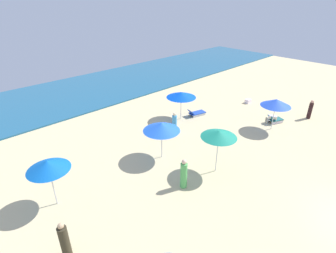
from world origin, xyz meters
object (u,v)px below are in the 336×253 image
at_px(beachgoer_0, 310,110).
at_px(cooler_box_0, 248,101).
at_px(lounge_chair_2_1, 272,118).
at_px(beachgoer_3, 174,124).
at_px(umbrella_5, 219,134).
at_px(umbrella_1, 181,95).
at_px(beachgoer_4, 65,242).
at_px(lounge_chair_1_0, 196,113).
at_px(lounge_chair_2_0, 275,120).
at_px(umbrella_3, 48,165).
at_px(beachgoer_1, 184,174).
at_px(umbrella_4, 162,127).
at_px(umbrella_2, 276,103).

bearing_deg(beachgoer_0, cooler_box_0, -162.08).
xyz_separation_m(lounge_chair_2_1, beachgoer_3, (-7.02, 3.90, 0.53)).
distance_m(lounge_chair_2_1, umbrella_5, 8.80).
bearing_deg(umbrella_1, beachgoer_4, -155.22).
bearing_deg(umbrella_1, cooler_box_0, -15.44).
bearing_deg(lounge_chair_1_0, lounge_chair_2_0, -132.30).
distance_m(lounge_chair_2_0, umbrella_3, 16.46).
relative_size(beachgoer_4, cooler_box_0, 3.21).
xyz_separation_m(umbrella_3, beachgoer_0, (18.75, -4.57, -1.50)).
bearing_deg(umbrella_5, beachgoer_3, 72.97).
height_order(lounge_chair_1_0, beachgoer_3, beachgoer_3).
relative_size(lounge_chair_2_0, beachgoer_0, 0.85).
height_order(umbrella_1, beachgoer_0, umbrella_1).
bearing_deg(lounge_chair_1_0, beachgoer_3, 119.43).
bearing_deg(lounge_chair_1_0, umbrella_3, 113.40).
xyz_separation_m(beachgoer_1, cooler_box_0, (12.87, 3.95, -0.61)).
distance_m(beachgoer_1, beachgoer_4, 6.21).
relative_size(umbrella_1, umbrella_4, 0.98).
height_order(umbrella_2, beachgoer_3, umbrella_2).
xyz_separation_m(beachgoer_4, cooler_box_0, (19.08, 3.68, -0.63)).
height_order(lounge_chair_2_1, beachgoer_0, beachgoer_0).
xyz_separation_m(umbrella_2, umbrella_3, (-14.82, 3.39, 0.13)).
bearing_deg(beachgoer_3, lounge_chair_2_1, 10.87).
xyz_separation_m(beachgoer_0, beachgoer_4, (-19.64, 1.49, 0.06)).
bearing_deg(umbrella_2, umbrella_4, 161.11).
bearing_deg(umbrella_4, beachgoer_3, 30.86).
bearing_deg(beachgoer_0, umbrella_5, -82.93).
height_order(umbrella_3, beachgoer_3, umbrella_3).
bearing_deg(umbrella_3, umbrella_1, 12.62).
distance_m(umbrella_2, beachgoer_0, 4.33).
height_order(umbrella_4, beachgoer_4, umbrella_4).
distance_m(umbrella_1, lounge_chair_1_0, 2.36).
distance_m(lounge_chair_2_0, beachgoer_0, 3.15).
xyz_separation_m(beachgoer_1, beachgoer_3, (3.78, 4.46, -0.03)).
relative_size(umbrella_3, umbrella_4, 1.06).
xyz_separation_m(umbrella_5, beachgoer_1, (-2.32, 0.33, -1.60)).
distance_m(umbrella_1, beachgoer_3, 2.86).
height_order(umbrella_2, umbrella_3, umbrella_3).
relative_size(umbrella_1, lounge_chair_2_1, 1.57).
relative_size(lounge_chair_2_1, beachgoer_1, 0.87).
distance_m(umbrella_3, beachgoer_1, 6.45).
bearing_deg(lounge_chair_1_0, umbrella_5, 153.04).
bearing_deg(umbrella_2, lounge_chair_1_0, 111.69).
bearing_deg(beachgoer_4, cooler_box_0, 87.64).
height_order(umbrella_5, beachgoer_3, umbrella_5).
height_order(lounge_chair_1_0, lounge_chair_2_0, lounge_chair_2_0).
bearing_deg(beachgoer_0, beachgoer_1, -83.53).
height_order(lounge_chair_2_0, lounge_chair_2_1, lounge_chair_2_1).
height_order(umbrella_3, umbrella_5, umbrella_5).
xyz_separation_m(beachgoer_1, beachgoer_4, (-6.21, 0.27, 0.01)).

